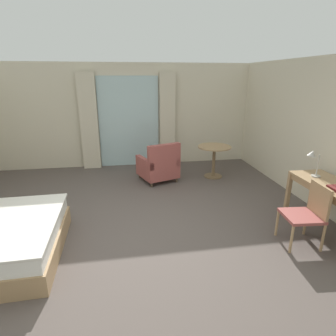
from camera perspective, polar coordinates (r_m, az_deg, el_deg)
ground at (r=4.10m, az=-7.04°, el=-14.92°), size 6.96×7.77×0.10m
wall_back at (r=7.12m, az=-8.86°, el=10.56°), size 6.56×0.12×2.52m
balcony_glass_door at (r=7.07m, az=-8.02°, el=9.30°), size 1.47×0.02×2.21m
curtain_panel_left at (r=7.00m, az=-15.95°, el=9.07°), size 0.42×0.10×2.30m
curtain_panel_right at (r=7.05m, az=-0.11°, el=9.81°), size 0.38×0.10×2.30m
writing_desk at (r=4.49m, az=30.97°, el=-4.22°), size 0.58×1.36×0.76m
desk_chair at (r=4.17m, az=26.86°, el=-8.01°), size 0.50×0.50×0.85m
desk_lamp at (r=4.56m, az=27.70°, el=1.86°), size 0.28×0.15×0.43m
armchair_by_window at (r=6.02m, az=-1.87°, el=0.39°), size 0.93×0.94×0.87m
round_cafe_table at (r=6.31m, az=9.47°, el=2.86°), size 0.74×0.74×0.72m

